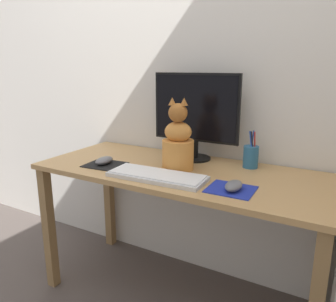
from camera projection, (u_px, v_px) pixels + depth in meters
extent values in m
plane|color=#564C47|center=(179.00, 296.00, 1.77)|extent=(12.00, 12.00, 0.00)
cube|color=silver|center=(209.00, 57.00, 1.73)|extent=(7.00, 0.04, 2.50)
cube|color=tan|center=(180.00, 172.00, 1.59)|extent=(1.41, 0.59, 0.02)
cube|color=olive|center=(49.00, 229.00, 1.78)|extent=(0.05, 0.05, 0.69)
cube|color=olive|center=(109.00, 197.00, 2.21)|extent=(0.05, 0.05, 0.69)
cube|color=olive|center=(326.00, 249.00, 1.58)|extent=(0.05, 0.05, 0.69)
cylinder|color=black|center=(195.00, 158.00, 1.76)|extent=(0.17, 0.17, 0.01)
cylinder|color=black|center=(195.00, 149.00, 1.75)|extent=(0.04, 0.04, 0.09)
cube|color=black|center=(196.00, 108.00, 1.69)|extent=(0.47, 0.02, 0.35)
cube|color=black|center=(195.00, 108.00, 1.68)|extent=(0.45, 0.00, 0.33)
cube|color=silver|center=(157.00, 176.00, 1.46)|extent=(0.45, 0.18, 0.02)
cube|color=white|center=(157.00, 174.00, 1.45)|extent=(0.43, 0.16, 0.01)
cube|color=black|center=(105.00, 165.00, 1.65)|extent=(0.20, 0.18, 0.00)
cube|color=#1E2D9E|center=(231.00, 189.00, 1.32)|extent=(0.19, 0.17, 0.00)
ellipsoid|color=slate|center=(104.00, 160.00, 1.65)|extent=(0.06, 0.11, 0.04)
ellipsoid|color=slate|center=(234.00, 186.00, 1.30)|extent=(0.06, 0.11, 0.04)
cylinder|color=#D6893D|center=(178.00, 155.00, 1.58)|extent=(0.18, 0.18, 0.14)
ellipsoid|color=#D6893D|center=(178.00, 132.00, 1.55)|extent=(0.15, 0.14, 0.10)
sphere|color=#A36028|center=(178.00, 113.00, 1.51)|extent=(0.11, 0.11, 0.09)
cone|color=#A36028|center=(172.00, 101.00, 1.51)|extent=(0.04, 0.04, 0.04)
cone|color=#A36028|center=(184.00, 102.00, 1.49)|extent=(0.04, 0.04, 0.04)
cylinder|color=#A36028|center=(167.00, 170.00, 1.54)|extent=(0.18, 0.12, 0.02)
cylinder|color=#286089|center=(251.00, 157.00, 1.60)|extent=(0.07, 0.07, 0.11)
cylinder|color=#1E47B2|center=(252.00, 145.00, 1.60)|extent=(0.02, 0.01, 0.14)
cylinder|color=black|center=(252.00, 145.00, 1.58)|extent=(0.02, 0.03, 0.14)
cylinder|color=red|center=(255.00, 146.00, 1.58)|extent=(0.01, 0.04, 0.14)
cylinder|color=#1E47B2|center=(251.00, 145.00, 1.58)|extent=(0.03, 0.01, 0.14)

